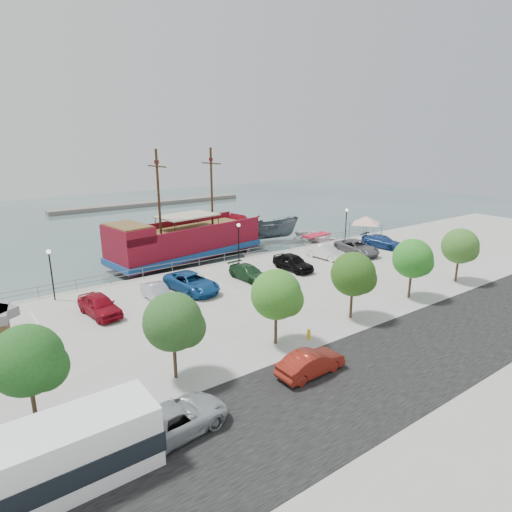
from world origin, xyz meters
TOP-DOWN VIEW (x-y plane):
  - ground at (0.00, 0.00)m, footprint 160.00×160.00m
  - land_slab at (0.00, -21.00)m, footprint 100.00×58.00m
  - street at (0.00, -16.00)m, footprint 100.00×8.00m
  - sidewalk at (0.00, -10.00)m, footprint 100.00×4.00m
  - seawall_railing at (0.00, 7.80)m, footprint 50.00×0.06m
  - far_shore at (10.00, 55.00)m, footprint 40.00×3.00m
  - pirate_ship at (-0.87, 14.09)m, footprint 21.26×8.90m
  - patrol_boat at (10.88, 15.36)m, footprint 8.39×5.80m
  - speedboat at (15.54, 11.17)m, footprint 5.25×6.89m
  - dock_west at (-14.38, 9.20)m, footprint 6.29×1.80m
  - dock_mid at (6.66, 9.20)m, footprint 7.43×4.35m
  - dock_east at (15.68, 9.20)m, footprint 6.42×3.57m
  - canopy_tent at (18.28, 5.28)m, footprint 5.22×5.22m
  - street_van at (-17.01, -14.17)m, footprint 5.41×2.97m
  - street_sedan at (-8.63, -14.00)m, footprint 4.23×1.58m
  - shuttle_bus at (-21.94, -14.50)m, footprint 7.68×2.78m
  - fire_hydrant at (-5.86, -10.80)m, footprint 0.26×0.26m
  - lamp_post_left at (-18.00, 6.50)m, footprint 0.36×0.36m
  - lamp_post_mid at (0.00, 6.50)m, footprint 0.36×0.36m
  - lamp_post_right at (16.00, 6.50)m, footprint 0.36×0.36m
  - tree_a at (-21.85, -10.07)m, footprint 3.30×3.20m
  - tree_b at (-14.85, -10.07)m, footprint 3.30×3.20m
  - tree_c at (-7.85, -10.07)m, footprint 3.30×3.20m
  - tree_d at (-0.85, -10.07)m, footprint 3.30×3.20m
  - tree_e at (6.15, -10.07)m, footprint 3.30×3.20m
  - tree_f at (13.15, -10.07)m, footprint 3.30×3.20m
  - parked_car_a at (-15.86, 1.27)m, footprint 2.54×4.90m
  - parked_car_b at (-11.15, 1.58)m, footprint 1.47×4.11m
  - parked_car_c at (-7.90, 1.86)m, footprint 3.43×6.04m
  - parked_car_d at (-2.12, 1.59)m, footprint 2.22×4.74m
  - parked_car_e at (3.16, 1.47)m, footprint 2.02×4.79m
  - parked_car_f at (8.73, 2.57)m, footprint 2.16×4.79m
  - parked_car_g at (12.90, 1.84)m, footprint 3.20×5.89m
  - parked_car_h at (17.65, 2.10)m, footprint 3.04×5.39m

SIDE VIEW (x-z plane):
  - ground at x=0.00m, z-range -1.00..-1.00m
  - dock_east at x=15.68m, z-range -1.00..-0.65m
  - dock_west at x=-14.38m, z-range -1.00..-0.64m
  - dock_mid at x=6.66m, z-range -1.00..-0.59m
  - land_slab at x=0.00m, z-range -1.20..0.00m
  - far_shore at x=10.00m, z-range -1.00..-0.20m
  - speedboat at x=15.54m, z-range -1.00..0.33m
  - street at x=0.00m, z-range -0.01..0.03m
  - sidewalk at x=0.00m, z-range -0.01..0.04m
  - fire_hydrant at x=-5.86m, z-range 0.03..0.77m
  - patrol_boat at x=10.88m, z-range -1.00..2.04m
  - seawall_railing at x=0.00m, z-range 0.03..1.03m
  - parked_car_d at x=-2.12m, z-range 0.00..1.34m
  - parked_car_b at x=-11.15m, z-range 0.00..1.35m
  - street_sedan at x=-8.63m, z-range 0.00..1.38m
  - street_van at x=-17.01m, z-range 0.00..1.44m
  - parked_car_h at x=17.65m, z-range 0.00..1.47m
  - parked_car_f at x=8.73m, z-range 0.00..1.52m
  - parked_car_g at x=12.90m, z-range 0.00..1.57m
  - parked_car_c at x=-7.90m, z-range 0.00..1.59m
  - parked_car_a at x=-15.86m, z-range 0.00..1.59m
  - parked_car_e at x=3.16m, z-range 0.00..1.62m
  - pirate_ship at x=-0.87m, z-range -5.40..7.83m
  - shuttle_bus at x=-21.94m, z-range -0.04..2.65m
  - lamp_post_left at x=-18.00m, z-range 0.80..5.08m
  - lamp_post_mid at x=0.00m, z-range 0.80..5.08m
  - lamp_post_right at x=16.00m, z-range 0.80..5.08m
  - canopy_tent at x=18.28m, z-range 1.39..5.15m
  - tree_a at x=-21.85m, z-range 0.80..5.80m
  - tree_b at x=-14.85m, z-range 0.80..5.80m
  - tree_c at x=-7.85m, z-range 0.80..5.80m
  - tree_d at x=-0.85m, z-range 0.80..5.80m
  - tree_e at x=6.15m, z-range 0.80..5.80m
  - tree_f at x=13.15m, z-range 0.80..5.80m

